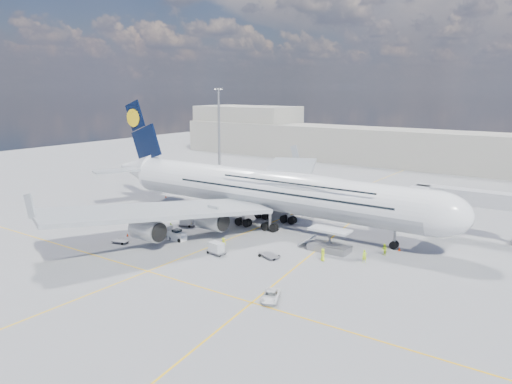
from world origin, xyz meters
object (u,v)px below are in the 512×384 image
Objects in this scene: cargo_loader at (329,243)px; crew_nose at (364,256)px; jet_bridge at (446,199)px; crew_van at (323,255)px; cone_wing_right_inner at (127,235)px; dolly_nose_far at (216,248)px; cone_tail at (166,196)px; service_van at (271,296)px; baggage_tug at (177,236)px; dolly_row_a at (120,241)px; cone_nose at (399,249)px; dolly_row_c at (165,230)px; airliner at (267,189)px; crew_loader at (384,250)px; catering_truck_outer at (263,182)px; dolly_nose_near at (269,255)px; dolly_back at (150,207)px; crew_wing at (171,227)px; light_mast at (219,131)px; cone_wing_left_inner at (281,206)px; crew_tug at (223,243)px; cone_wing_right_outer at (137,235)px; cone_wing_left_outer at (286,201)px; dolly_row_b at (186,221)px.

crew_nose is at bearing -14.19° from cargo_loader.
crew_van is at bearing -116.96° from jet_bridge.
crew_van reaches higher than cone_wing_right_inner.
cone_tail is at bearing 153.32° from dolly_nose_far.
baggage_tug is at bearing 133.90° from service_van.
dolly_row_a is 45.85m from cone_nose.
dolly_row_c is 0.91× the size of baggage_tug.
cone_wing_right_inner is at bearing 89.20° from crew_van.
airliner is at bearing 41.92° from crew_van.
crew_loader is (38.51, 19.41, 0.64)m from dolly_row_a.
catering_truck_outer is (-13.68, 45.68, 0.71)m from baggage_tug.
dolly_back is at bearing -171.93° from dolly_nose_near.
baggage_tug is 5.95m from crew_wing.
cone_nose is at bearing 17.08° from dolly_row_a.
dolly_row_c is 37.37m from crew_loader.
dolly_row_c is (-40.28, -27.04, -5.86)m from jet_bridge.
light_mast is at bearing 139.00° from airliner.
crew_tug is at bearing -75.99° from cone_wing_left_inner.
crew_wing is 6.34m from cone_wing_right_outer.
airliner reaches higher than catering_truck_outer.
dolly_nose_near is at bearing 1.77° from crew_tug.
dolly_row_a is 21.94m from dolly_back.
cone_wing_right_outer is at bearing 88.63° from crew_van.
dolly_row_c is 18.80m from dolly_back.
dolly_row_a is 0.47× the size of catering_truck_outer.
crew_tug is (-17.62, 12.64, 0.25)m from service_van.
light_mast reaches higher than catering_truck_outer.
cone_wing_left_outer is at bearing 76.69° from cone_wing_right_inner.
catering_truck_outer is (-31.29, 43.84, 1.22)m from dolly_nose_near.
cone_nose is at bearing 25.22° from baggage_tug.
dolly_row_b is 5.36× the size of cone_wing_left_inner.
dolly_row_c is 5.24× the size of cone_nose.
catering_truck_outer is 43.17m from crew_wing.
dolly_nose_near is 25.19m from cone_wing_right_outer.
dolly_row_a is at bearing -65.71° from light_mast.
airliner reaches higher than cone_wing_left_inner.
crew_tug is at bearing -47.38° from dolly_row_b.
airliner is 20.23m from dolly_row_c.
airliner reaches higher than dolly_back.
jet_bridge is at bearing 77.12° from dolly_nose_near.
cone_wing_right_inner is at bearing -145.52° from jet_bridge.
cone_wing_right_inner is at bearing -80.24° from dolly_back.
baggage_tug is (3.72, -0.97, -0.11)m from dolly_row_c.
light_mast reaches higher than cone_wing_left_inner.
crew_nose is at bearing 15.84° from cone_wing_right_outer.
dolly_back reaches higher than dolly_nose_near.
dolly_back is at bearing 130.14° from service_van.
cargo_loader reaches higher than cone_wing_right_outer.
dolly_row_b is at bearing 70.69° from crew_van.
crew_nose is 3.54× the size of cone_tail.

